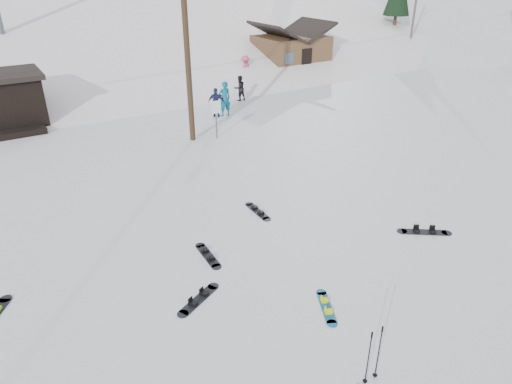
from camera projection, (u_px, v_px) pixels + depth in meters
ground at (371, 334)px, 10.53m from camera, size 200.00×200.00×0.00m
ski_slope at (47, 137)px, 57.61m from camera, size 60.00×85.24×65.97m
ridge_right at (310, 96)px, 71.33m from camera, size 45.66×93.98×54.59m
treeline_right at (340, 29)px, 59.37m from camera, size 20.00×60.00×10.00m
utility_pole at (186, 39)px, 19.98m from camera, size 2.00×0.26×9.00m
trail_sign at (216, 113)px, 21.71m from camera, size 0.50×0.09×1.85m
lift_hut at (10, 100)px, 23.42m from camera, size 3.40×4.10×2.75m
cabin at (291, 52)px, 35.14m from camera, size 5.39×4.40×3.77m
hero_snowboard at (326, 307)px, 11.31m from camera, size 0.77×1.29×0.10m
ski_poles at (374, 355)px, 9.03m from camera, size 0.38×0.10×1.38m
board_scatter_a at (199, 299)px, 11.56m from camera, size 1.40×0.84×0.11m
board_scatter_b at (208, 255)px, 13.30m from camera, size 0.36×1.51×0.11m
board_scatter_d at (424, 232)px, 14.46m from camera, size 1.44×1.14×0.12m
board_scatter_f at (258, 211)px, 15.67m from camera, size 0.32×1.49×0.10m
skier_teal at (225, 99)px, 25.10m from camera, size 0.73×0.50×1.92m
skier_dark at (240, 88)px, 28.03m from camera, size 0.75×0.59×1.53m
skier_pink at (245, 69)px, 32.18m from camera, size 1.39×1.15×1.87m
skier_navy at (216, 103)px, 25.01m from camera, size 0.97×0.89×1.60m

